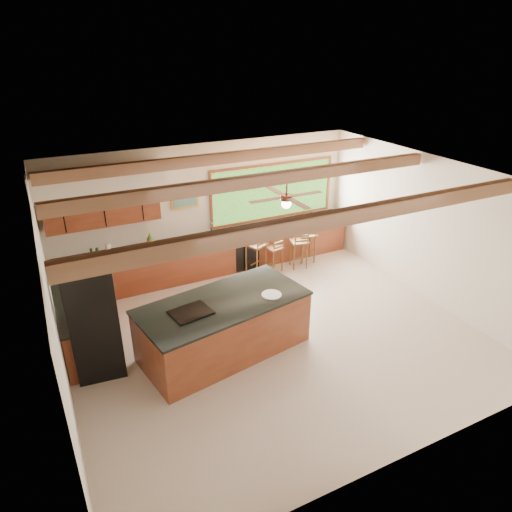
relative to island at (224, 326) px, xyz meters
name	(u,v)px	position (x,y,z in m)	size (l,w,h in m)	color
ground	(273,334)	(1.00, 0.04, -0.51)	(7.20, 7.20, 0.00)	beige
room_shell	(249,214)	(0.83, 0.69, 1.71)	(7.27, 6.54, 3.02)	silver
counter_run	(187,267)	(0.19, 2.56, -0.04)	(7.12, 3.10, 1.28)	brown
island	(224,326)	(0.00, 0.00, 0.00)	(3.10, 1.85, 1.03)	brown
refrigerator	(95,321)	(-2.05, 0.44, 0.44)	(0.81, 0.79, 1.90)	black
bar_stool_a	(275,249)	(2.27, 2.31, 0.08)	(0.43, 0.43, 1.00)	brown
bar_stool_b	(257,246)	(1.86, 2.43, 0.19)	(0.56, 0.56, 1.18)	brown
bar_stool_c	(308,236)	(3.25, 2.43, 0.19)	(0.51, 0.51, 1.19)	brown
bar_stool_d	(300,243)	(2.91, 2.22, 0.16)	(0.48, 0.48, 1.12)	brown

